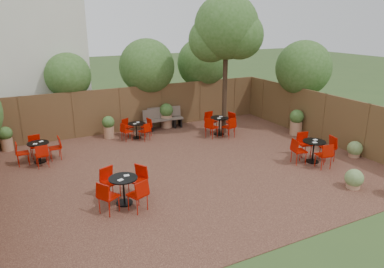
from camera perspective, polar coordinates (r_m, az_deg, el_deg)
name	(u,v)px	position (r m, az deg, el deg)	size (l,w,h in m)	color
ground	(193,166)	(12.42, 0.10, -5.18)	(80.00, 80.00, 0.00)	#354F23
courtyard_paving	(193,166)	(12.41, 0.10, -5.13)	(12.00, 10.00, 0.02)	#351D16
fence_back	(143,108)	(16.50, -7.84, 4.15)	(12.00, 0.08, 2.00)	#52321E
fence_right	(323,118)	(15.62, 20.13, 2.43)	(0.08, 10.00, 2.00)	#52321E
neighbour_building	(21,39)	(18.21, -25.47, 13.47)	(5.00, 4.00, 8.00)	beige
overhang_foliage	(155,75)	(14.74, -5.83, 9.28)	(15.44, 10.45, 2.54)	#2E511A
courtyard_tree	(226,32)	(15.25, 5.47, 15.90)	(2.79, 2.69, 5.85)	black
park_bench_left	(165,117)	(16.61, -4.26, 2.64)	(1.62, 0.72, 0.97)	brown
park_bench_right	(159,119)	(16.50, -5.26, 2.43)	(1.52, 0.55, 0.92)	brown
bistro_tables	(178,146)	(13.00, -2.16, -1.96)	(10.16, 6.87, 0.89)	black
planters	(168,123)	(15.51, -3.82, 1.83)	(11.86, 4.17, 1.13)	#9F6D4F
low_shrubs	(370,171)	(12.58, 26.38, -5.28)	(2.72, 3.26, 0.64)	#9F6D4F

